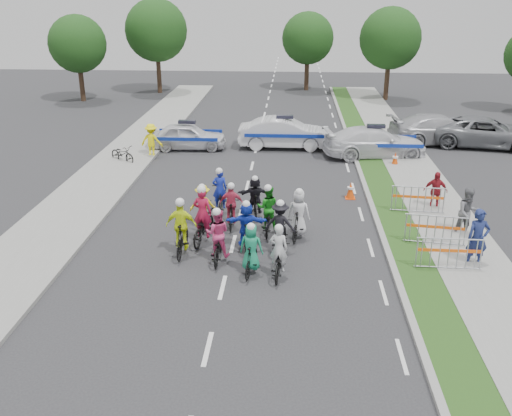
# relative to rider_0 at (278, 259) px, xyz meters

# --- Properties ---
(ground) EXTENTS (90.00, 90.00, 0.00)m
(ground) POSITION_rel_rider_0_xyz_m (-1.58, -0.83, -0.57)
(ground) COLOR #28282B
(ground) RESTS_ON ground
(curb_right) EXTENTS (0.20, 60.00, 0.12)m
(curb_right) POSITION_rel_rider_0_xyz_m (3.52, 4.17, -0.51)
(curb_right) COLOR gray
(curb_right) RESTS_ON ground
(grass_strip) EXTENTS (1.20, 60.00, 0.11)m
(grass_strip) POSITION_rel_rider_0_xyz_m (4.22, 4.17, -0.52)
(grass_strip) COLOR #294B18
(grass_strip) RESTS_ON ground
(sidewalk_right) EXTENTS (2.40, 60.00, 0.13)m
(sidewalk_right) POSITION_rel_rider_0_xyz_m (6.02, 4.17, -0.51)
(sidewalk_right) COLOR gray
(sidewalk_right) RESTS_ON ground
(sidewalk_left) EXTENTS (3.00, 60.00, 0.13)m
(sidewalk_left) POSITION_rel_rider_0_xyz_m (-8.08, 4.17, -0.51)
(sidewalk_left) COLOR gray
(sidewalk_left) RESTS_ON ground
(rider_0) EXTENTS (0.71, 1.72, 1.72)m
(rider_0) POSITION_rel_rider_0_xyz_m (0.00, 0.00, 0.00)
(rider_0) COLOR black
(rider_0) RESTS_ON ground
(rider_1) EXTENTS (0.76, 1.65, 1.68)m
(rider_1) POSITION_rel_rider_0_xyz_m (-0.82, 0.10, 0.09)
(rider_1) COLOR black
(rider_1) RESTS_ON ground
(rider_2) EXTENTS (0.76, 1.78, 1.81)m
(rider_2) POSITION_rel_rider_0_xyz_m (-1.93, 0.92, 0.10)
(rider_2) COLOR black
(rider_2) RESTS_ON ground
(rider_3) EXTENTS (0.98, 1.86, 1.96)m
(rider_3) POSITION_rel_rider_0_xyz_m (-3.14, 1.31, 0.18)
(rider_3) COLOR black
(rider_3) RESTS_ON ground
(rider_4) EXTENTS (1.08, 1.85, 1.81)m
(rider_4) POSITION_rel_rider_0_xyz_m (-0.00, 1.77, 0.13)
(rider_4) COLOR black
(rider_4) RESTS_ON ground
(rider_5) EXTENTS (1.40, 1.67, 1.74)m
(rider_5) POSITION_rel_rider_0_xyz_m (-1.10, 1.80, 0.17)
(rider_5) COLOR black
(rider_5) RESTS_ON ground
(rider_6) EXTENTS (1.02, 2.09, 2.04)m
(rider_6) POSITION_rel_rider_0_xyz_m (-2.62, 2.35, 0.10)
(rider_6) COLOR black
(rider_6) RESTS_ON ground
(rider_7) EXTENTS (0.86, 1.82, 1.84)m
(rider_7) POSITION_rel_rider_0_xyz_m (0.60, 2.81, 0.15)
(rider_7) COLOR black
(rider_7) RESTS_ON ground
(rider_8) EXTENTS (0.77, 1.79, 1.81)m
(rider_8) POSITION_rel_rider_0_xyz_m (-0.46, 3.23, 0.10)
(rider_8) COLOR black
(rider_8) RESTS_ON ground
(rider_9) EXTENTS (0.87, 1.65, 1.72)m
(rider_9) POSITION_rel_rider_0_xyz_m (-1.77, 3.61, 0.10)
(rider_9) COLOR black
(rider_9) RESTS_ON ground
(rider_10) EXTENTS (0.99, 1.71, 1.69)m
(rider_10) POSITION_rel_rider_0_xyz_m (-2.79, 3.51, 0.09)
(rider_10) COLOR black
(rider_10) RESTS_ON ground
(rider_11) EXTENTS (1.36, 1.62, 1.66)m
(rider_11) POSITION_rel_rider_0_xyz_m (-1.00, 4.65, 0.14)
(rider_11) COLOR black
(rider_11) RESTS_ON ground
(rider_12) EXTENTS (0.84, 1.83, 1.80)m
(rider_12) POSITION_rel_rider_0_xyz_m (-2.38, 5.07, 0.03)
(rider_12) COLOR black
(rider_12) RESTS_ON ground
(police_car_0) EXTENTS (4.17, 1.92, 1.38)m
(police_car_0) POSITION_rel_rider_0_xyz_m (-5.23, 14.08, 0.12)
(police_car_0) COLOR silver
(police_car_0) RESTS_ON ground
(police_car_1) EXTENTS (4.88, 1.71, 1.61)m
(police_car_1) POSITION_rel_rider_0_xyz_m (-0.09, 14.62, 0.23)
(police_car_1) COLOR silver
(police_car_1) RESTS_ON ground
(police_car_2) EXTENTS (5.47, 2.92, 1.51)m
(police_car_2) POSITION_rel_rider_0_xyz_m (4.52, 13.20, 0.18)
(police_car_2) COLOR silver
(police_car_2) RESTS_ON ground
(civilian_sedan) EXTENTS (5.79, 3.09, 1.60)m
(civilian_sedan) POSITION_rel_rider_0_xyz_m (8.37, 16.09, 0.23)
(civilian_sedan) COLOR #A5A6AA
(civilian_sedan) RESTS_ON ground
(civilian_suv) EXTENTS (6.05, 3.60, 1.58)m
(civilian_suv) POSITION_rel_rider_0_xyz_m (10.75, 15.59, 0.22)
(civilian_suv) COLOR slate
(civilian_suv) RESTS_ON ground
(spectator_0) EXTENTS (0.72, 0.51, 1.88)m
(spectator_0) POSITION_rel_rider_0_xyz_m (6.06, 1.03, 0.37)
(spectator_0) COLOR navy
(spectator_0) RESTS_ON ground
(spectator_1) EXTENTS (0.96, 0.81, 1.75)m
(spectator_1) POSITION_rel_rider_0_xyz_m (6.41, 3.33, 0.31)
(spectator_1) COLOR slate
(spectator_1) RESTS_ON ground
(spectator_2) EXTENTS (0.94, 0.49, 1.54)m
(spectator_2) POSITION_rel_rider_0_xyz_m (5.89, 5.84, 0.20)
(spectator_2) COLOR maroon
(spectator_2) RESTS_ON ground
(marshal_hiviz) EXTENTS (1.17, 0.76, 1.71)m
(marshal_hiviz) POSITION_rel_rider_0_xyz_m (-6.76, 12.40, 0.29)
(marshal_hiviz) COLOR #FFF10D
(marshal_hiviz) RESTS_ON ground
(barrier_0) EXTENTS (2.01, 0.54, 1.12)m
(barrier_0) POSITION_rel_rider_0_xyz_m (5.12, 0.58, -0.01)
(barrier_0) COLOR #A5A8AD
(barrier_0) RESTS_ON ground
(barrier_1) EXTENTS (2.05, 0.77, 1.12)m
(barrier_1) POSITION_rel_rider_0_xyz_m (5.12, 2.38, -0.01)
(barrier_1) COLOR #A5A8AD
(barrier_1) RESTS_ON ground
(barrier_2) EXTENTS (2.04, 0.70, 1.12)m
(barrier_2) POSITION_rel_rider_0_xyz_m (5.12, 5.26, -0.01)
(barrier_2) COLOR #A5A8AD
(barrier_2) RESTS_ON ground
(cone_0) EXTENTS (0.40, 0.40, 0.70)m
(cone_0) POSITION_rel_rider_0_xyz_m (2.76, 6.91, -0.23)
(cone_0) COLOR #F24C0C
(cone_0) RESTS_ON ground
(cone_1) EXTENTS (0.40, 0.40, 0.70)m
(cone_1) POSITION_rel_rider_0_xyz_m (5.31, 11.58, -0.23)
(cone_1) COLOR #F24C0C
(cone_1) RESTS_ON ground
(parked_bike) EXTENTS (1.68, 1.43, 0.87)m
(parked_bike) POSITION_rel_rider_0_xyz_m (-8.00, 11.37, -0.14)
(parked_bike) COLOR black
(parked_bike) RESTS_ON ground
(tree_0) EXTENTS (4.20, 4.20, 6.30)m
(tree_0) POSITION_rel_rider_0_xyz_m (-15.58, 27.17, 3.61)
(tree_0) COLOR #382619
(tree_0) RESTS_ON ground
(tree_1) EXTENTS (4.55, 4.55, 6.82)m
(tree_1) POSITION_rel_rider_0_xyz_m (7.42, 29.17, 3.97)
(tree_1) COLOR #382619
(tree_1) RESTS_ON ground
(tree_3) EXTENTS (4.90, 4.90, 7.35)m
(tree_3) POSITION_rel_rider_0_xyz_m (-10.58, 31.17, 4.32)
(tree_3) COLOR #382619
(tree_3) RESTS_ON ground
(tree_4) EXTENTS (4.20, 4.20, 6.30)m
(tree_4) POSITION_rel_rider_0_xyz_m (1.42, 33.17, 3.61)
(tree_4) COLOR #382619
(tree_4) RESTS_ON ground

